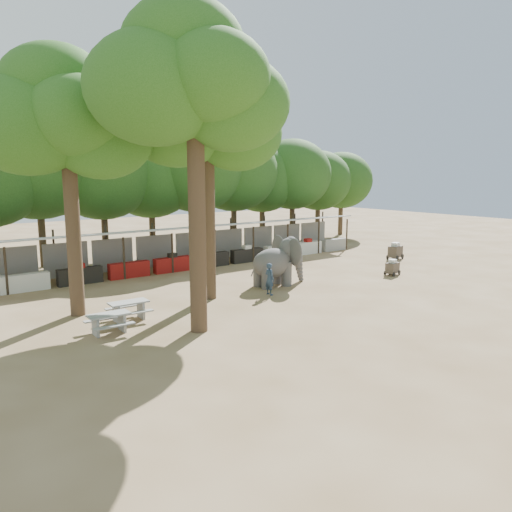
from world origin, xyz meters
TOP-DOWN VIEW (x-y plane):
  - ground at (0.00, 0.00)m, footprint 100.00×100.00m
  - vendor_stalls at (-0.00, 13.84)m, footprint 28.00×2.99m
  - yard_tree_left at (-9.13, 7.19)m, footprint 7.10×6.90m
  - yard_tree_center at (-6.13, 2.19)m, footprint 7.10×6.90m
  - yard_tree_back at (-3.13, 6.19)m, footprint 7.10×6.90m
  - backdrop_trees at (0.00, 19.00)m, footprint 46.46×5.95m
  - elephant at (1.44, 6.23)m, footprint 3.37×2.59m
  - handler at (-0.29, 4.82)m, footprint 0.39×0.58m
  - picnic_table_near at (-8.86, 3.78)m, footprint 1.56×1.41m
  - picnic_table_far at (-7.58, 4.95)m, footprint 1.60×1.45m
  - cart_front at (8.53, 4.23)m, footprint 1.06×0.81m
  - cart_back at (13.15, 7.57)m, footprint 1.34×1.03m

SIDE VIEW (x-z plane):
  - ground at x=0.00m, z-range 0.00..0.00m
  - cart_front at x=8.53m, z-range -0.01..0.93m
  - picnic_table_near at x=-8.86m, z-range 0.12..0.88m
  - picnic_table_far at x=-7.58m, z-range 0.12..0.91m
  - cart_back at x=13.15m, z-range -0.01..1.16m
  - handler at x=-0.29m, z-range 0.00..1.60m
  - vendor_stalls at x=0.00m, z-range -0.22..2.58m
  - elephant at x=1.44m, z-range 0.00..2.58m
  - backdrop_trees at x=0.00m, z-range 1.35..9.68m
  - yard_tree_left at x=-9.13m, z-range 2.69..13.71m
  - yard_tree_back at x=-3.13m, z-range 2.86..14.22m
  - yard_tree_center at x=-6.13m, z-range 3.19..15.23m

